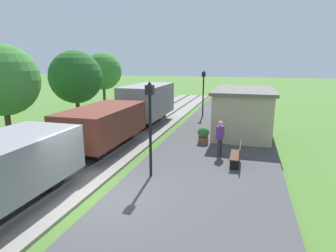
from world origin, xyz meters
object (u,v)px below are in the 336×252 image
object	(u,v)px
lamp_post_far	(203,85)
tree_field_left	(103,71)
lamp_post_near	(150,112)
freight_train	(109,122)
tree_trackside_mid	(3,80)
person_waiting	(220,137)
bench_near_hut	(237,155)
station_hut	(243,111)
tree_trackside_far	(76,77)
bench_down_platform	(243,114)
potted_planter	(203,134)

from	to	relation	value
lamp_post_far	tree_field_left	world-z (taller)	tree_field_left
lamp_post_near	tree_field_left	distance (m)	19.85
freight_train	tree_trackside_mid	size ratio (longest dim) A/B	3.52
person_waiting	freight_train	bearing A→B (deg)	21.48
lamp_post_far	tree_trackside_mid	size ratio (longest dim) A/B	0.67
bench_near_hut	lamp_post_near	bearing A→B (deg)	-145.69
tree_trackside_mid	lamp_post_far	bearing A→B (deg)	55.00
station_hut	tree_field_left	world-z (taller)	tree_field_left
tree_trackside_mid	tree_trackside_far	distance (m)	6.45
bench_down_platform	lamp_post_near	size ratio (longest dim) A/B	0.41
station_hut	potted_planter	world-z (taller)	station_hut
lamp_post_near	tree_trackside_far	bearing A→B (deg)	136.96
station_hut	bench_near_hut	bearing A→B (deg)	-90.51
bench_near_hut	freight_train	bearing A→B (deg)	169.46
lamp_post_near	tree_field_left	bearing A→B (deg)	123.51
station_hut	lamp_post_near	bearing A→B (deg)	-112.21
bench_near_hut	lamp_post_near	distance (m)	4.38
potted_planter	lamp_post_near	world-z (taller)	lamp_post_near
person_waiting	lamp_post_near	distance (m)	4.24
tree_trackside_mid	bench_down_platform	bearing A→B (deg)	44.16
tree_trackside_mid	tree_trackside_far	size ratio (longest dim) A/B	1.02
tree_trackside_far	tree_field_left	size ratio (longest dim) A/B	0.97
station_hut	tree_trackside_far	xyz separation A→B (m)	(-11.54, -0.18, 1.90)
person_waiting	tree_trackside_far	world-z (taller)	tree_trackside_far
freight_train	bench_near_hut	distance (m)	6.91
lamp_post_near	tree_trackside_far	xyz separation A→B (m)	(-8.30, 7.75, 0.76)
freight_train	tree_trackside_mid	distance (m)	5.46
potted_planter	tree_trackside_mid	distance (m)	10.52
potted_planter	lamp_post_far	world-z (taller)	lamp_post_far
station_hut	tree_trackside_mid	size ratio (longest dim) A/B	1.05
lamp_post_far	potted_planter	bearing A→B (deg)	-80.71
freight_train	tree_trackside_mid	world-z (taller)	tree_trackside_mid
bench_down_platform	potted_planter	xyz separation A→B (m)	(-1.94, -7.07, 0.00)
potted_planter	tree_field_left	xyz separation A→B (m)	(-12.20, 11.38, 2.95)
bench_near_hut	lamp_post_near	xyz separation A→B (m)	(-3.19, -2.18, 2.08)
freight_train	potted_planter	xyz separation A→B (m)	(4.81, 1.72, -0.78)
tree_field_left	freight_train	bearing A→B (deg)	-60.59
bench_near_hut	person_waiting	bearing A→B (deg)	131.31
lamp_post_far	tree_trackside_far	bearing A→B (deg)	-148.64
bench_down_platform	lamp_post_near	bearing A→B (deg)	-104.61
lamp_post_near	tree_trackside_mid	bearing A→B (deg)	170.77
potted_planter	lamp_post_far	xyz separation A→B (m)	(-1.25, 7.66, 2.08)
lamp_post_near	tree_trackside_far	size ratio (longest dim) A/B	0.68
freight_train	tree_field_left	size ratio (longest dim) A/B	3.48
potted_planter	bench_near_hut	bearing A→B (deg)	-57.00
station_hut	bench_near_hut	distance (m)	5.83
station_hut	potted_planter	xyz separation A→B (m)	(-1.99, -2.78, -0.93)
bench_down_platform	potted_planter	size ratio (longest dim) A/B	1.64
bench_down_platform	potted_planter	world-z (taller)	potted_planter
lamp_post_far	tree_trackside_far	world-z (taller)	tree_trackside_far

